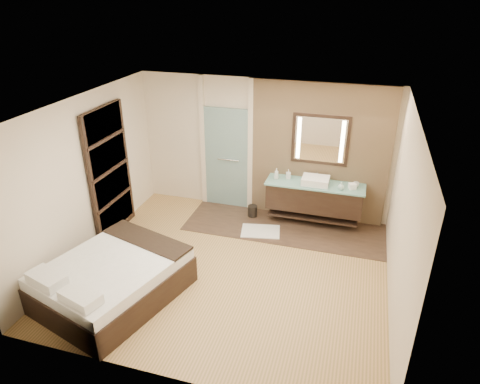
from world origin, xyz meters
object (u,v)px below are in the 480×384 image
(mirror_unit, at_px, (320,140))
(waste_bin, at_px, (252,211))
(vanity, at_px, (314,197))
(bed, at_px, (113,279))

(mirror_unit, xyz_separation_m, waste_bin, (-1.20, -0.31, -1.53))
(vanity, distance_m, bed, 3.98)
(vanity, height_order, bed, vanity)
(mirror_unit, height_order, waste_bin, mirror_unit)
(mirror_unit, xyz_separation_m, bed, (-2.55, -3.28, -1.33))
(vanity, bearing_deg, mirror_unit, 90.00)
(vanity, bearing_deg, bed, -130.03)
(vanity, relative_size, bed, 0.79)
(mirror_unit, bearing_deg, waste_bin, -165.67)
(bed, relative_size, waste_bin, 9.86)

